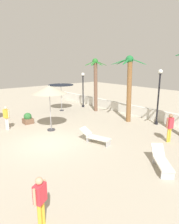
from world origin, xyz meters
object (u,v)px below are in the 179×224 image
Objects in this scene: palm_tree_3 at (95,79)px; guest_0 at (40,197)px; lounge_chair_1 at (162,160)px; patio_umbrella_0 at (61,86)px; lamp_post_0 at (159,94)px; lounge_chair_2 at (95,137)px; guest_1 at (170,125)px; guest_2 at (6,115)px; palm_tree_0 at (129,82)px; patio_umbrella_1 at (49,90)px; lamp_post_2 at (83,86)px; planter at (28,119)px.

palm_tree_3 reaches higher than guest_0.
guest_0 is (-0.45, -5.64, 0.56)m from lounge_chair_1.
patio_umbrella_0 is 12.75m from lounge_chair_1.
lamp_post_0 is 6.39m from lounge_chair_2.
guest_1 reaches higher than guest_2.
patio_umbrella_0 is 1.72× the size of guest_0.
lounge_chair_2 is at bearing -127.97° from guest_1.
patio_umbrella_0 is 0.52× the size of palm_tree_0.
patio_umbrella_1 is 6.23m from palm_tree_0.
lamp_post_2 is (-2.13, 0.14, -0.90)m from palm_tree_3.
palm_tree_0 reaches higher than patio_umbrella_1.
planter is (-6.29, -1.47, -0.01)m from lounge_chair_2.
patio_umbrella_1 reaches higher than lounge_chair_2.
palm_tree_0 is 1.03× the size of palm_tree_3.
lounge_chair_1 is at bearing -66.08° from guest_1.
patio_umbrella_0 is 3.19× the size of planter.
lounge_chair_2 is (1.71, -5.01, -2.81)m from palm_tree_0.
palm_tree_3 is 2.94× the size of guest_2.
lounge_chair_2 is 4.47m from guest_1.
lounge_chair_2 is (3.67, 0.88, -2.46)m from patio_umbrella_1.
lamp_post_2 is at bearing 176.27° from palm_tree_3.
guest_0 reaches higher than lounge_chair_2.
lamp_post_2 is (-4.58, 6.43, -0.63)m from patio_umbrella_1.
guest_0 is at bearing -42.25° from lamp_post_2.
lamp_post_0 reaches higher than patio_umbrella_1.
lounge_chair_1 is 4.12m from lounge_chair_2.
guest_1 is at bearing -46.53° from lamp_post_0.
guest_1 is at bearing -10.64° from lamp_post_2.
lounge_chair_2 is 1.24× the size of guest_0.
lamp_post_0 is at bearing 133.47° from guest_1.
lamp_post_2 is 2.09× the size of guest_1.
planter is (-9.94, 3.80, -0.56)m from guest_0.
lamp_post_2 is 9.17m from guest_2.
lamp_post_0 is 2.14× the size of lounge_chair_2.
lamp_post_2 is 2.07× the size of lounge_chair_1.
planter reaches higher than lounge_chair_2.
guest_2 is (-2.11, -2.32, -1.81)m from patio_umbrella_1.
guest_0 is at bearing -20.91° from planter.
lamp_post_0 reaches higher than planter.
palm_tree_3 is 14.63m from guest_0.
guest_1 is (8.84, -1.92, -2.07)m from palm_tree_3.
palm_tree_3 is 2.87× the size of lounge_chair_1.
palm_tree_0 reaches higher than lounge_chair_1.
planter is (-9.01, -4.95, -0.68)m from guest_1.
planter is at bearing -151.19° from guest_1.
lounge_chair_2 is (8.25, -5.54, -1.82)m from lamp_post_2.
palm_tree_3 reaches higher than patio_umbrella_1.
patio_umbrella_1 is at bearing -54.54° from lamp_post_2.
palm_tree_0 is 7.95m from lounge_chair_1.
lamp_post_2 is at bearing 169.36° from guest_1.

